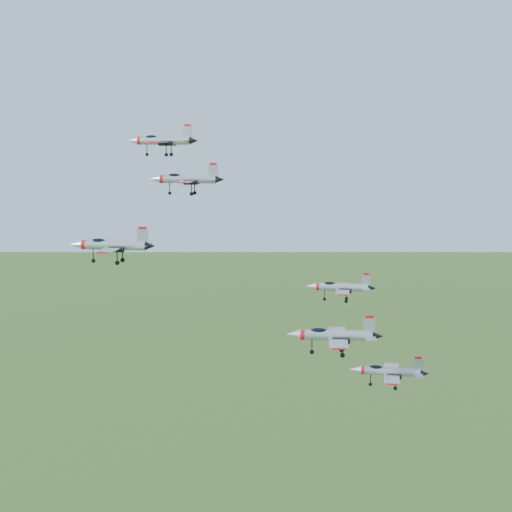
# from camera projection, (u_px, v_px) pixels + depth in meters

# --- Properties ---
(jet_lead) EXTENTS (13.76, 11.31, 3.68)m
(jet_lead) POSITION_uv_depth(u_px,v_px,m) (162.00, 140.00, 129.89)
(jet_lead) COLOR #9FA4AB
(jet_left_high) EXTENTS (12.17, 10.15, 3.25)m
(jet_left_high) POSITION_uv_depth(u_px,v_px,m) (186.00, 179.00, 111.93)
(jet_left_high) COLOR #9FA4AB
(jet_right_high) EXTENTS (12.33, 10.29, 3.30)m
(jet_right_high) POSITION_uv_depth(u_px,v_px,m) (111.00, 245.00, 97.99)
(jet_right_high) COLOR #9FA4AB
(jet_left_low) EXTENTS (12.07, 10.05, 3.22)m
(jet_left_low) POSITION_uv_depth(u_px,v_px,m) (340.00, 287.00, 121.98)
(jet_left_low) COLOR #9FA4AB
(jet_right_low) EXTENTS (13.58, 11.42, 3.65)m
(jet_right_low) POSITION_uv_depth(u_px,v_px,m) (333.00, 335.00, 99.36)
(jet_right_low) COLOR #9FA4AB
(jet_trail) EXTENTS (12.52, 10.39, 3.34)m
(jet_trail) POSITION_uv_depth(u_px,v_px,m) (388.00, 371.00, 112.18)
(jet_trail) COLOR #9FA4AB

